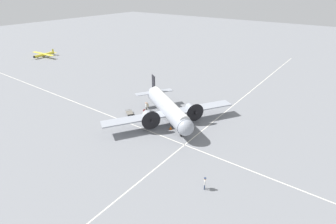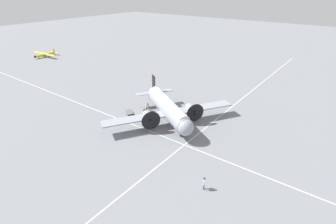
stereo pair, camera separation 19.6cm
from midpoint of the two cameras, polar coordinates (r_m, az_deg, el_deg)
name	(u,v)px [view 2 (the right image)]	position (r m, az deg, el deg)	size (l,w,h in m)	color
ground_plane	(168,121)	(46.88, 0.12, -1.98)	(300.00, 300.00, 0.00)	slate
apron_line_eastwest	(200,132)	(43.76, 7.14, -4.39)	(120.00, 0.16, 0.01)	silver
apron_line_northsouth	(151,132)	(43.64, -3.59, -4.31)	(0.16, 120.00, 0.01)	silver
airliner_main	(169,109)	(45.30, 0.34, 0.70)	(21.12, 17.09, 6.15)	#9399A3
crew_foreground	(204,182)	(32.23, 8.06, -14.88)	(0.52, 0.36, 1.65)	navy
passenger_boarding	(146,106)	(50.28, -4.66, 1.40)	(0.43, 0.52, 1.85)	#473D2D
ramp_agent	(147,106)	(50.23, -4.42, 1.34)	(0.44, 0.48, 1.80)	#473D2D
suitcase_near_door	(144,111)	(50.27, -5.09, 0.28)	(0.41, 0.19, 0.56)	maroon
baggage_cart	(130,112)	(49.86, -8.25, -0.11)	(1.91, 2.06, 0.56)	#6B665B
light_aircraft_distant	(45,54)	(99.06, -25.24, 11.26)	(7.85, 10.57, 2.02)	yellow
traffic_cone	(171,128)	(44.17, 0.71, -3.43)	(0.47, 0.47, 0.62)	orange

